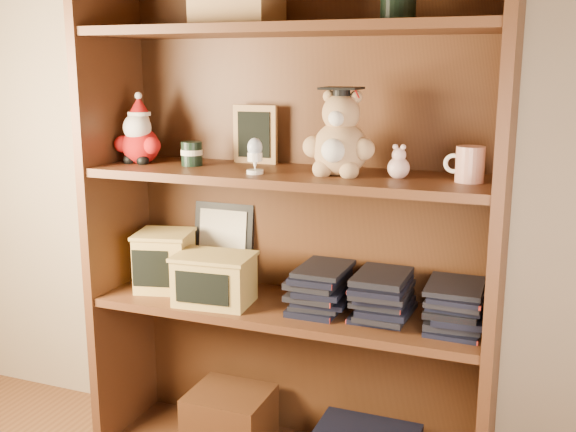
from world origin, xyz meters
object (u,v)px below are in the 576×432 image
at_px(grad_teddy_bear, 340,141).
at_px(treats_box, 165,260).
at_px(teacher_mug, 469,164).
at_px(bookcase, 293,226).

xyz_separation_m(grad_teddy_bear, treats_box, (-0.57, 0.01, -0.40)).
bearing_deg(teacher_mug, treats_box, -179.95).
distance_m(grad_teddy_bear, treats_box, 0.70).
xyz_separation_m(bookcase, teacher_mug, (0.50, -0.05, 0.22)).
relative_size(bookcase, grad_teddy_bear, 6.54).
xyz_separation_m(teacher_mug, treats_box, (-0.92, -0.00, -0.35)).
bearing_deg(teacher_mug, bookcase, 174.23).
height_order(bookcase, teacher_mug, bookcase).
bearing_deg(bookcase, teacher_mug, -5.77).
bearing_deg(teacher_mug, grad_teddy_bear, -178.77).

